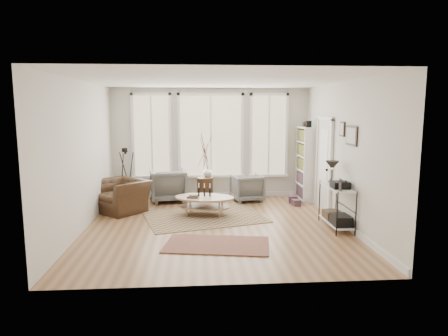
{
  "coord_description": "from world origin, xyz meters",
  "views": [
    {
      "loc": [
        -0.4,
        -7.84,
        2.36
      ],
      "look_at": [
        0.2,
        0.6,
        1.1
      ],
      "focal_mm": 32.0,
      "sensor_mm": 36.0,
      "label": 1
    }
  ],
  "objects": [
    {
      "name": "accent_chair",
      "position": [
        -2.14,
        1.34,
        0.37
      ],
      "size": [
        1.5,
        1.49,
        0.73
      ],
      "primitive_type": "imported",
      "rotation": [
        0.0,
        0.0,
        -0.75
      ],
      "color": "#3C2718",
      "rests_on": "ground"
    },
    {
      "name": "rug_runner",
      "position": [
        -0.05,
        -1.15,
        0.01
      ],
      "size": [
        1.94,
        1.29,
        0.01
      ],
      "primitive_type": "cube",
      "rotation": [
        0.0,
        0.0,
        -0.17
      ],
      "color": "maroon",
      "rests_on": "ground"
    },
    {
      "name": "armchair_right",
      "position": [
        0.9,
        2.18,
        0.34
      ],
      "size": [
        0.87,
        0.89,
        0.69
      ],
      "primitive_type": "imported",
      "rotation": [
        0.0,
        0.0,
        3.34
      ],
      "color": "slate",
      "rests_on": "ground"
    },
    {
      "name": "book_stack_near",
      "position": [
        2.05,
        1.9,
        0.09
      ],
      "size": [
        0.26,
        0.31,
        0.18
      ],
      "primitive_type": "cube",
      "rotation": [
        0.0,
        0.0,
        -0.17
      ],
      "color": "maroon",
      "rests_on": "ground"
    },
    {
      "name": "wall_art",
      "position": [
        2.58,
        -0.27,
        1.88
      ],
      "size": [
        0.04,
        0.88,
        0.44
      ],
      "color": "black",
      "rests_on": "ground"
    },
    {
      "name": "coffee_table",
      "position": [
        -0.23,
        0.85,
        0.33
      ],
      "size": [
        1.47,
        1.1,
        0.61
      ],
      "color": "tan",
      "rests_on": "ground"
    },
    {
      "name": "bookcase",
      "position": [
        2.44,
        2.23,
        0.96
      ],
      "size": [
        0.31,
        0.85,
        2.06
      ],
      "color": "white",
      "rests_on": "ground"
    },
    {
      "name": "low_shelf",
      "position": [
        2.38,
        -0.3,
        0.51
      ],
      "size": [
        0.38,
        1.08,
        1.3
      ],
      "color": "white",
      "rests_on": "ground"
    },
    {
      "name": "room",
      "position": [
        0.02,
        0.03,
        1.43
      ],
      "size": [
        5.5,
        5.54,
        2.9
      ],
      "color": "#A0724A",
      "rests_on": "ground"
    },
    {
      "name": "book_stack_far",
      "position": [
        2.05,
        1.59,
        0.07
      ],
      "size": [
        0.21,
        0.25,
        0.15
      ],
      "primitive_type": "cube",
      "rotation": [
        0.0,
        0.0,
        0.16
      ],
      "color": "maroon",
      "rests_on": "ground"
    },
    {
      "name": "armchair_left",
      "position": [
        -1.12,
        2.29,
        0.41
      ],
      "size": [
        1.01,
        1.03,
        0.82
      ],
      "primitive_type": "imported",
      "rotation": [
        0.0,
        0.0,
        3.3
      ],
      "color": "slate",
      "rests_on": "ground"
    },
    {
      "name": "rug_main",
      "position": [
        -0.24,
        0.72,
        0.01
      ],
      "size": [
        2.89,
        2.46,
        0.01
      ],
      "primitive_type": "cube",
      "rotation": [
        0.0,
        0.0,
        0.27
      ],
      "color": "brown",
      "rests_on": "ground"
    },
    {
      "name": "door",
      "position": [
        2.57,
        1.15,
        1.12
      ],
      "size": [
        0.09,
        1.06,
        2.22
      ],
      "color": "silver",
      "rests_on": "ground"
    },
    {
      "name": "vase",
      "position": [
        -0.1,
        2.37,
        0.74
      ],
      "size": [
        0.25,
        0.25,
        0.25
      ],
      "primitive_type": "imported",
      "rotation": [
        0.0,
        0.0,
        0.02
      ],
      "color": "silver",
      "rests_on": "side_table"
    },
    {
      "name": "side_table",
      "position": [
        -0.17,
        2.21,
        0.83
      ],
      "size": [
        0.41,
        0.41,
        1.73
      ],
      "color": "#3C2718",
      "rests_on": "ground"
    },
    {
      "name": "bay_window",
      "position": [
        0.0,
        2.71,
        1.61
      ],
      "size": [
        4.14,
        0.12,
        2.24
      ],
      "color": "beige",
      "rests_on": "ground"
    },
    {
      "name": "tripod_camera",
      "position": [
        -2.12,
        2.01,
        0.65
      ],
      "size": [
        0.5,
        0.5,
        1.41
      ],
      "color": "black",
      "rests_on": "ground"
    }
  ]
}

